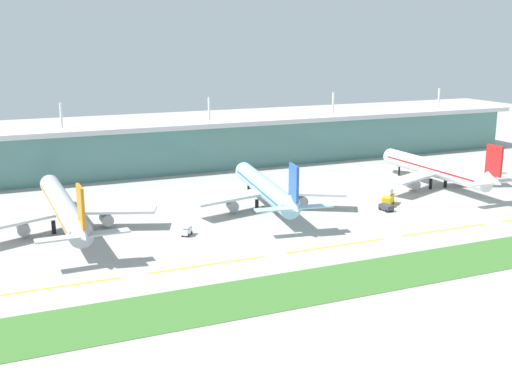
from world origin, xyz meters
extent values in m
plane|color=#A8A59E|center=(0.00, 0.00, 0.00)|extent=(600.00, 600.00, 0.00)
cube|color=slate|center=(0.00, 113.49, 8.68)|extent=(280.00, 28.00, 17.35)
cube|color=silver|center=(0.00, 113.49, 18.25)|extent=(288.00, 34.00, 1.80)
cylinder|color=silver|center=(-56.00, 107.89, 23.65)|extent=(0.90, 0.90, 9.00)
cylinder|color=silver|center=(0.00, 107.89, 23.65)|extent=(0.90, 0.90, 9.00)
cylinder|color=silver|center=(56.00, 107.89, 23.65)|extent=(0.90, 0.90, 9.00)
cylinder|color=silver|center=(112.00, 107.89, 23.65)|extent=(0.90, 0.90, 9.00)
cylinder|color=#ADB2BC|center=(-63.87, 44.93, 6.50)|extent=(7.10, 58.66, 5.80)
cone|color=#ADB2BC|center=(-64.56, 76.20, 6.50)|extent=(5.60, 4.12, 5.51)
cone|color=#ADB2BC|center=(-63.16, 12.66, 7.70)|extent=(5.08, 6.74, 5.72)
cube|color=orange|center=(-63.18, 13.66, 14.15)|extent=(0.84, 6.41, 9.50)
cube|color=#ADB2BC|center=(-68.67, 13.04, 7.50)|extent=(10.07, 3.42, 0.36)
cube|color=#ADB2BC|center=(-57.67, 13.29, 7.50)|extent=(10.07, 3.42, 0.36)
cube|color=#B7BABF|center=(-75.77, 40.24, 5.20)|extent=(24.73, 15.73, 0.70)
cylinder|color=gray|center=(-74.60, 41.71, 2.40)|extent=(3.30, 4.57, 3.20)
cube|color=#B7BABF|center=(-51.78, 40.77, 5.20)|extent=(24.85, 14.85, 0.70)
cylinder|color=gray|center=(-53.01, 42.19, 2.40)|extent=(3.30, 4.57, 3.20)
cylinder|color=black|center=(-64.36, 66.88, 1.80)|extent=(0.70, 0.70, 3.60)
cylinder|color=black|center=(-67.00, 41.86, 1.80)|extent=(1.10, 1.10, 3.60)
cylinder|color=black|center=(-60.61, 42.00, 1.80)|extent=(1.10, 1.10, 3.60)
cube|color=orange|center=(-63.87, 44.93, 6.90)|extent=(7.01, 52.81, 0.60)
cylinder|color=#9ED1EA|center=(-4.96, 43.41, 6.50)|extent=(13.04, 51.84, 5.80)
cone|color=#9ED1EA|center=(-1.03, 70.90, 6.50)|extent=(6.02, 4.74, 5.51)
cone|color=#9ED1EA|center=(-9.04, 14.93, 7.70)|extent=(5.82, 7.26, 5.72)
cube|color=#2D5BB7|center=(-8.90, 15.92, 14.15)|extent=(1.60, 6.43, 9.50)
cube|color=#9ED1EA|center=(-14.41, 16.21, 7.50)|extent=(10.35, 4.58, 0.36)
cube|color=#9ED1EA|center=(-3.52, 14.65, 7.50)|extent=(10.35, 4.58, 0.36)
cube|color=#B7BABF|center=(-17.47, 40.73, 5.20)|extent=(24.93, 12.35, 0.70)
cylinder|color=gray|center=(-16.08, 41.99, 2.40)|extent=(3.81, 4.91, 3.20)
cube|color=#B7BABF|center=(6.29, 37.33, 5.20)|extent=(24.17, 17.93, 0.70)
cylinder|color=gray|center=(5.31, 38.93, 2.40)|extent=(3.81, 4.91, 3.20)
cylinder|color=black|center=(-2.23, 62.54, 1.80)|extent=(0.70, 0.70, 3.60)
cylinder|color=black|center=(-8.56, 40.89, 1.80)|extent=(1.10, 1.10, 3.60)
cylinder|color=black|center=(-2.22, 39.99, 1.80)|extent=(1.10, 1.10, 3.60)
cube|color=#2D5BB7|center=(-4.96, 43.41, 6.90)|extent=(12.35, 46.74, 0.60)
cylinder|color=white|center=(60.83, 46.17, 6.50)|extent=(6.30, 51.24, 5.80)
cone|color=white|center=(60.56, 73.76, 6.50)|extent=(5.55, 4.05, 5.51)
cone|color=white|center=(61.11, 17.58, 7.70)|extent=(4.99, 6.68, 5.72)
cube|color=red|center=(61.10, 18.58, 14.15)|extent=(0.76, 6.41, 9.50)
cube|color=white|center=(55.60, 18.03, 7.50)|extent=(10.03, 3.30, 0.36)
cube|color=white|center=(66.60, 18.13, 7.50)|extent=(10.03, 3.30, 0.36)
cube|color=#B7BABF|center=(48.87, 41.63, 5.20)|extent=(24.77, 15.49, 0.70)
cylinder|color=gray|center=(50.06, 43.09, 2.40)|extent=(3.24, 4.53, 3.20)
cube|color=#B7BABF|center=(72.87, 41.87, 5.20)|extent=(24.82, 15.10, 0.70)
cylinder|color=gray|center=(71.66, 43.30, 2.40)|extent=(3.24, 4.53, 3.20)
cylinder|color=black|center=(60.64, 65.37, 1.80)|extent=(0.70, 0.70, 3.60)
cylinder|color=black|center=(57.66, 43.14, 1.80)|extent=(1.10, 1.10, 3.60)
cylinder|color=black|center=(64.06, 43.20, 1.80)|extent=(1.10, 1.10, 3.60)
cube|color=red|center=(60.83, 46.17, 6.90)|extent=(6.29, 46.12, 0.60)
cube|color=yellow|center=(-71.00, 3.35, 0.02)|extent=(28.00, 0.70, 0.04)
cube|color=yellow|center=(-37.00, 3.35, 0.02)|extent=(28.00, 0.70, 0.04)
cube|color=yellow|center=(-3.00, 3.35, 0.02)|extent=(28.00, 0.70, 0.04)
cube|color=yellow|center=(31.00, 3.35, 0.02)|extent=(28.00, 0.70, 0.04)
cube|color=#3D702D|center=(0.00, -17.40, 0.05)|extent=(300.00, 18.00, 0.10)
cube|color=#333842|center=(27.50, 25.92, 1.15)|extent=(2.82, 4.61, 1.40)
cylinder|color=black|center=(26.27, 27.34, 0.45)|extent=(0.44, 0.93, 0.90)
cylinder|color=black|center=(28.42, 27.55, 0.45)|extent=(0.44, 0.93, 0.90)
cylinder|color=black|center=(26.57, 24.28, 0.45)|extent=(0.44, 0.93, 0.90)
cylinder|color=black|center=(28.72, 24.49, 0.45)|extent=(0.44, 0.93, 0.90)
cube|color=gold|center=(31.89, 31.36, 1.75)|extent=(7.01, 6.84, 2.60)
cylinder|color=silver|center=(32.47, 31.91, 3.95)|extent=(4.28, 4.20, 2.00)
cylinder|color=black|center=(30.87, 28.78, 0.45)|extent=(0.89, 0.87, 0.90)
cylinder|color=black|center=(29.26, 30.48, 0.45)|extent=(0.89, 0.87, 0.90)
cylinder|color=black|center=(34.52, 32.25, 0.45)|extent=(0.89, 0.87, 0.90)
cylinder|color=black|center=(32.91, 33.95, 0.45)|extent=(0.89, 0.87, 0.90)
cube|color=silver|center=(-34.95, 26.44, 1.25)|extent=(3.62, 3.95, 1.60)
cube|color=silver|center=(-34.95, 26.44, 2.40)|extent=(3.40, 3.67, 0.16)
cylinder|color=black|center=(-35.08, 24.94, 0.45)|extent=(0.83, 0.93, 0.90)
cylinder|color=black|center=(-36.36, 25.93, 0.45)|extent=(0.83, 0.93, 0.90)
cylinder|color=black|center=(-33.54, 26.94, 0.45)|extent=(0.83, 0.93, 0.90)
cylinder|color=black|center=(-34.82, 27.93, 0.45)|extent=(0.83, 0.93, 0.90)
camera|label=1|loc=(-80.72, -125.78, 50.85)|focal=44.01mm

